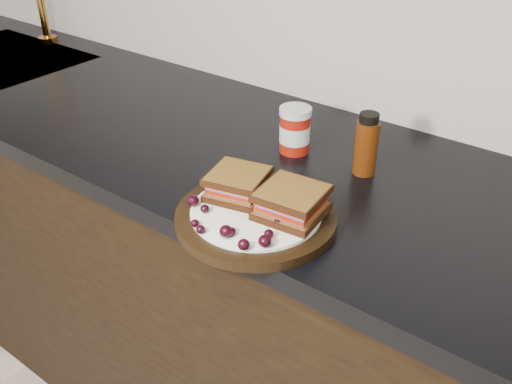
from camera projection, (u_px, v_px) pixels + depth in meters
base_cabinets at (273, 322)px, 1.43m from camera, size 3.96×0.58×0.86m
countertop at (276, 166)px, 1.20m from camera, size 3.98×0.60×0.04m
plate at (256, 217)px, 0.98m from camera, size 0.28×0.28×0.02m
sandwich_left at (238, 184)px, 1.01m from camera, size 0.12×0.12×0.04m
sandwich_right at (292, 202)px, 0.95m from camera, size 0.12×0.12×0.05m
grape_0 at (193, 201)px, 0.98m from camera, size 0.02×0.02×0.02m
grape_1 at (205, 209)px, 0.97m from camera, size 0.02×0.02×0.01m
grape_2 at (195, 223)px, 0.93m from camera, size 0.01×0.01×0.01m
grape_3 at (201, 229)px, 0.91m from camera, size 0.02×0.02×0.01m
grape_4 at (226, 231)px, 0.90m from camera, size 0.02×0.02×0.02m
grape_5 at (231, 231)px, 0.91m from camera, size 0.01×0.01×0.01m
grape_6 at (244, 244)px, 0.88m from camera, size 0.02×0.02×0.02m
grape_7 at (265, 241)px, 0.88m from camera, size 0.02×0.02×0.02m
grape_8 at (269, 234)px, 0.90m from camera, size 0.02×0.02×0.01m
grape_9 at (278, 223)px, 0.93m from camera, size 0.02×0.02×0.02m
grape_10 at (304, 220)px, 0.94m from camera, size 0.02×0.02×0.02m
grape_11 at (294, 209)px, 0.97m from camera, size 0.02×0.02×0.01m
grape_12 at (297, 200)px, 0.99m from camera, size 0.02×0.02×0.02m
grape_13 at (242, 181)px, 1.04m from camera, size 0.02×0.02×0.02m
grape_14 at (225, 190)px, 1.01m from camera, size 0.02×0.02×0.02m
grape_15 at (223, 192)px, 1.01m from camera, size 0.02×0.02×0.02m
grape_16 at (245, 182)px, 1.04m from camera, size 0.02×0.02×0.01m
grape_17 at (231, 187)px, 1.02m from camera, size 0.02×0.02×0.02m
grape_18 at (218, 188)px, 1.02m from camera, size 0.02×0.02×0.02m
condiment_jar at (295, 130)px, 1.19m from camera, size 0.07×0.07×0.10m
oil_bottle at (366, 144)px, 1.10m from camera, size 0.06×0.06×0.13m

